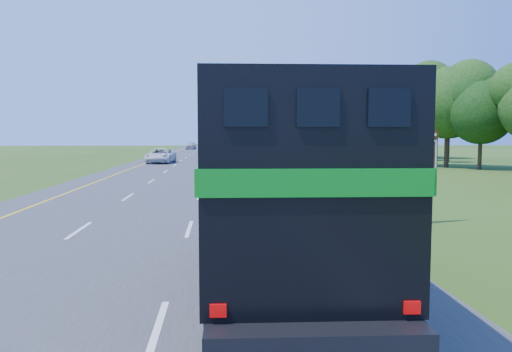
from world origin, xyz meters
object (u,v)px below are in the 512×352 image
Objects in this scene: horse_truck at (283,187)px; white_suv at (161,156)px; far_car at (191,145)px; exit_sign at (412,163)px.

horse_truck is 48.26m from white_suv.
white_suv is 1.21× the size of far_car.
horse_truck is at bearing -76.71° from white_suv.
far_car is at bearing 93.54° from white_suv.
horse_truck is 1.82× the size of far_car.
exit_sign is at bearing -67.46° from white_suv.
exit_sign reaches higher than white_suv.
exit_sign is at bearing 54.82° from horse_truck.
white_suv is at bearing -86.09° from far_car.
far_car is (0.31, 55.60, 0.01)m from white_suv.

